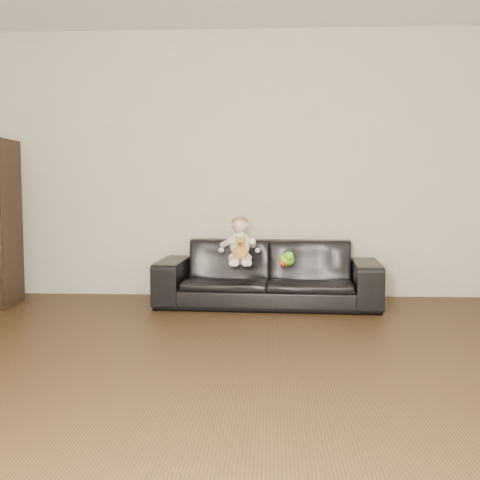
# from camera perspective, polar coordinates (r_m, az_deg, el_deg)

# --- Properties ---
(floor) EXTENTS (5.50, 5.50, 0.00)m
(floor) POSITION_cam_1_polar(r_m,az_deg,el_deg) (3.36, -0.99, -13.50)
(floor) COLOR #342312
(floor) RESTS_ON ground
(wall_back) EXTENTS (5.00, 0.00, 5.00)m
(wall_back) POSITION_cam_1_polar(r_m,az_deg,el_deg) (5.94, 0.82, 7.19)
(wall_back) COLOR beige
(wall_back) RESTS_ON ground
(sofa) EXTENTS (2.04, 0.88, 0.58)m
(sofa) POSITION_cam_1_polar(r_m,az_deg,el_deg) (5.49, 2.65, -3.18)
(sofa) COLOR black
(sofa) RESTS_ON floor
(baby) EXTENTS (0.33, 0.39, 0.43)m
(baby) POSITION_cam_1_polar(r_m,az_deg,el_deg) (5.35, -0.01, -0.33)
(baby) COLOR silver
(baby) RESTS_ON sofa
(teddy_bear) EXTENTS (0.15, 0.15, 0.22)m
(teddy_bear) POSITION_cam_1_polar(r_m,az_deg,el_deg) (5.23, 0.03, -0.85)
(teddy_bear) COLOR #C08737
(teddy_bear) RESTS_ON sofa
(toy_green) EXTENTS (0.15, 0.18, 0.11)m
(toy_green) POSITION_cam_1_polar(r_m,az_deg,el_deg) (5.28, 4.44, -1.86)
(toy_green) COLOR #6DE11A
(toy_green) RESTS_ON sofa
(toy_rattle) EXTENTS (0.08, 0.08, 0.06)m
(toy_rattle) POSITION_cam_1_polar(r_m,az_deg,el_deg) (5.23, 4.01, -2.24)
(toy_rattle) COLOR red
(toy_rattle) RESTS_ON sofa
(toy_blue_disc) EXTENTS (0.11, 0.11, 0.01)m
(toy_blue_disc) POSITION_cam_1_polar(r_m,az_deg,el_deg) (5.39, 4.59, -2.26)
(toy_blue_disc) COLOR #1929CC
(toy_blue_disc) RESTS_ON sofa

